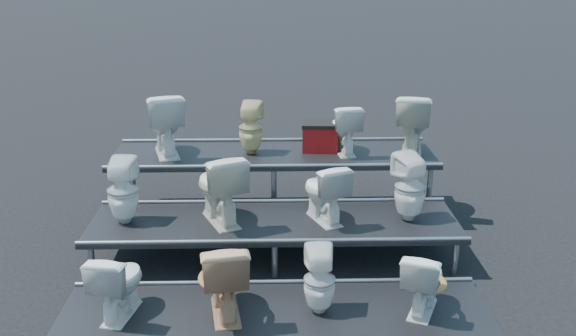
{
  "coord_description": "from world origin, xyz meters",
  "views": [
    {
      "loc": [
        -0.02,
        -6.75,
        3.42
      ],
      "look_at": [
        0.16,
        0.1,
        1.06
      ],
      "focal_mm": 40.0,
      "sensor_mm": 36.0,
      "label": 1
    }
  ],
  "objects_px": {
    "toilet_7": "(410,187)",
    "toilet_8": "(165,123)",
    "toilet_0": "(118,283)",
    "toilet_5": "(219,187)",
    "toilet_2": "(320,280)",
    "toilet_11": "(413,123)",
    "toilet_4": "(123,191)",
    "red_crate": "(320,138)",
    "toilet_10": "(345,128)",
    "toilet_3": "(424,280)",
    "toilet_6": "(324,192)",
    "toilet_1": "(224,276)",
    "toilet_9": "(251,128)"
  },
  "relations": [
    {
      "from": "toilet_0",
      "to": "toilet_9",
      "type": "xyz_separation_m",
      "value": [
        1.2,
        2.6,
        0.8
      ]
    },
    {
      "from": "toilet_7",
      "to": "toilet_8",
      "type": "xyz_separation_m",
      "value": [
        -2.95,
        1.3,
        0.42
      ]
    },
    {
      "from": "toilet_0",
      "to": "toilet_7",
      "type": "height_order",
      "value": "toilet_7"
    },
    {
      "from": "toilet_0",
      "to": "toilet_8",
      "type": "xyz_separation_m",
      "value": [
        0.09,
        2.6,
        0.87
      ]
    },
    {
      "from": "toilet_2",
      "to": "red_crate",
      "type": "xyz_separation_m",
      "value": [
        0.19,
        2.72,
        0.63
      ]
    },
    {
      "from": "toilet_5",
      "to": "toilet_9",
      "type": "height_order",
      "value": "toilet_9"
    },
    {
      "from": "toilet_4",
      "to": "toilet_6",
      "type": "distance_m",
      "value": 2.26
    },
    {
      "from": "toilet_2",
      "to": "toilet_7",
      "type": "bearing_deg",
      "value": -131.67
    },
    {
      "from": "toilet_8",
      "to": "toilet_5",
      "type": "bearing_deg",
      "value": 106.19
    },
    {
      "from": "toilet_0",
      "to": "toilet_9",
      "type": "bearing_deg",
      "value": -102.91
    },
    {
      "from": "toilet_9",
      "to": "toilet_11",
      "type": "distance_m",
      "value": 2.12
    },
    {
      "from": "toilet_2",
      "to": "toilet_8",
      "type": "height_order",
      "value": "toilet_8"
    },
    {
      "from": "toilet_7",
      "to": "red_crate",
      "type": "relative_size",
      "value": 1.7
    },
    {
      "from": "toilet_3",
      "to": "toilet_2",
      "type": "bearing_deg",
      "value": 23.94
    },
    {
      "from": "toilet_0",
      "to": "toilet_6",
      "type": "relative_size",
      "value": 0.98
    },
    {
      "from": "toilet_9",
      "to": "toilet_11",
      "type": "bearing_deg",
      "value": -169.47
    },
    {
      "from": "toilet_8",
      "to": "toilet_9",
      "type": "distance_m",
      "value": 1.11
    },
    {
      "from": "toilet_2",
      "to": "toilet_11",
      "type": "bearing_deg",
      "value": -119.25
    },
    {
      "from": "toilet_4",
      "to": "toilet_9",
      "type": "relative_size",
      "value": 1.11
    },
    {
      "from": "toilet_10",
      "to": "toilet_3",
      "type": "bearing_deg",
      "value": 94.75
    },
    {
      "from": "toilet_6",
      "to": "toilet_7",
      "type": "distance_m",
      "value": 0.98
    },
    {
      "from": "toilet_3",
      "to": "toilet_8",
      "type": "xyz_separation_m",
      "value": [
        -2.84,
        2.6,
        0.89
      ]
    },
    {
      "from": "toilet_6",
      "to": "toilet_7",
      "type": "height_order",
      "value": "toilet_7"
    },
    {
      "from": "toilet_0",
      "to": "toilet_5",
      "type": "height_order",
      "value": "toilet_5"
    },
    {
      "from": "toilet_7",
      "to": "toilet_9",
      "type": "bearing_deg",
      "value": -57.71
    },
    {
      "from": "toilet_5",
      "to": "red_crate",
      "type": "relative_size",
      "value": 1.79
    },
    {
      "from": "toilet_6",
      "to": "red_crate",
      "type": "bearing_deg",
      "value": -114.06
    },
    {
      "from": "toilet_5",
      "to": "toilet_7",
      "type": "relative_size",
      "value": 1.05
    },
    {
      "from": "toilet_9",
      "to": "toilet_11",
      "type": "xyz_separation_m",
      "value": [
        2.12,
        0.0,
        0.05
      ]
    },
    {
      "from": "red_crate",
      "to": "toilet_5",
      "type": "bearing_deg",
      "value": -127.68
    },
    {
      "from": "toilet_9",
      "to": "toilet_5",
      "type": "bearing_deg",
      "value": 86.59
    },
    {
      "from": "toilet_6",
      "to": "toilet_10",
      "type": "height_order",
      "value": "toilet_10"
    },
    {
      "from": "toilet_4",
      "to": "toilet_10",
      "type": "bearing_deg",
      "value": -148.59
    },
    {
      "from": "toilet_0",
      "to": "toilet_4",
      "type": "bearing_deg",
      "value": -69.17
    },
    {
      "from": "toilet_9",
      "to": "toilet_6",
      "type": "bearing_deg",
      "value": 133.98
    },
    {
      "from": "toilet_2",
      "to": "toilet_5",
      "type": "xyz_separation_m",
      "value": [
        -1.04,
        1.3,
        0.47
      ]
    },
    {
      "from": "toilet_6",
      "to": "toilet_4",
      "type": "bearing_deg",
      "value": -21.91
    },
    {
      "from": "toilet_4",
      "to": "toilet_8",
      "type": "distance_m",
      "value": 1.4
    },
    {
      "from": "toilet_5",
      "to": "toilet_1",
      "type": "bearing_deg",
      "value": 72.22
    },
    {
      "from": "toilet_2",
      "to": "toilet_8",
      "type": "bearing_deg",
      "value": -55.89
    },
    {
      "from": "toilet_4",
      "to": "red_crate",
      "type": "bearing_deg",
      "value": -143.35
    },
    {
      "from": "toilet_4",
      "to": "toilet_7",
      "type": "height_order",
      "value": "toilet_7"
    },
    {
      "from": "toilet_1",
      "to": "toilet_6",
      "type": "xyz_separation_m",
      "value": [
        1.06,
        1.3,
        0.35
      ]
    },
    {
      "from": "toilet_5",
      "to": "toilet_4",
      "type": "bearing_deg",
      "value": -23.31
    },
    {
      "from": "toilet_2",
      "to": "toilet_10",
      "type": "distance_m",
      "value": 2.76
    },
    {
      "from": "toilet_0",
      "to": "toilet_11",
      "type": "relative_size",
      "value": 0.86
    },
    {
      "from": "toilet_3",
      "to": "toilet_1",
      "type": "bearing_deg",
      "value": 23.94
    },
    {
      "from": "toilet_10",
      "to": "red_crate",
      "type": "bearing_deg",
      "value": -27.79
    },
    {
      "from": "toilet_2",
      "to": "toilet_11",
      "type": "distance_m",
      "value": 3.07
    },
    {
      "from": "toilet_4",
      "to": "toilet_8",
      "type": "height_order",
      "value": "toilet_8"
    }
  ]
}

